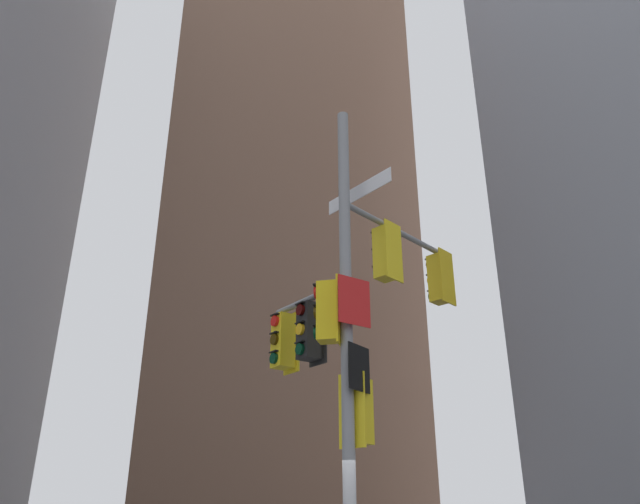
% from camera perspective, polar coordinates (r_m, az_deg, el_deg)
% --- Properties ---
extents(building_mid_block, '(13.95, 13.95, 37.76)m').
position_cam_1_polar(building_mid_block, '(39.84, -4.03, 2.05)').
color(building_mid_block, brown).
rests_on(building_mid_block, ground).
extents(signal_pole_assembly, '(3.76, 2.56, 8.69)m').
position_cam_1_polar(signal_pole_assembly, '(10.71, 3.02, -6.59)').
color(signal_pole_assembly, gray).
rests_on(signal_pole_assembly, ground).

